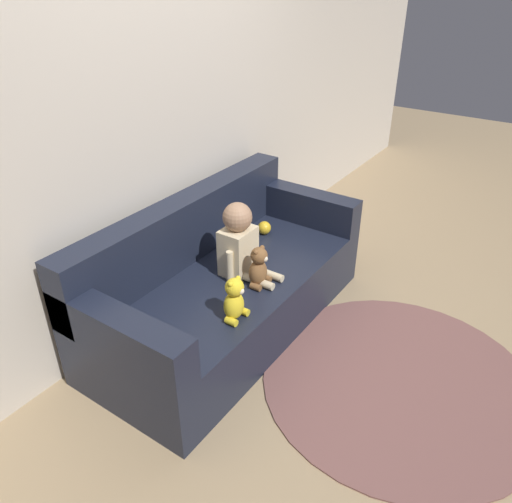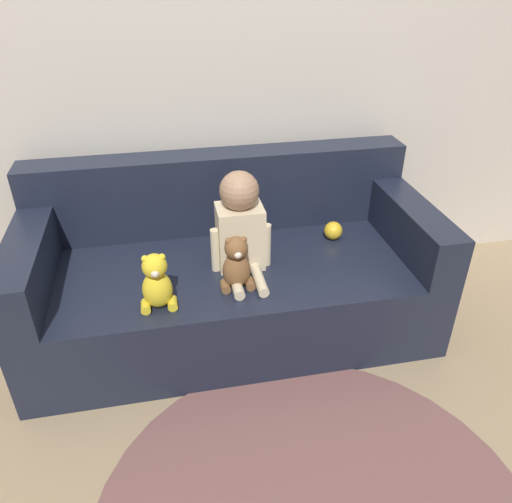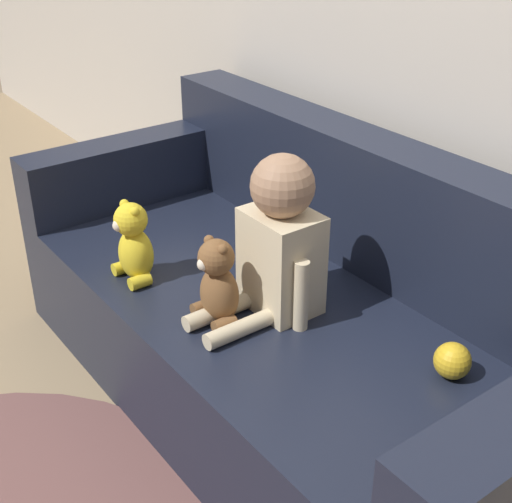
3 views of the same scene
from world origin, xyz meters
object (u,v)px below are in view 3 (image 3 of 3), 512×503
at_px(couch, 296,319).
at_px(toy_ball, 452,361).
at_px(teddy_bear_brown, 218,283).
at_px(person_baby, 278,242).
at_px(plush_toy_side, 134,244).

relative_size(couch, toy_ball, 20.55).
bearing_deg(toy_ball, teddy_bear_brown, -149.62).
xyz_separation_m(person_baby, teddy_bear_brown, (-0.05, -0.17, -0.09)).
relative_size(teddy_bear_brown, plush_toy_side, 0.99).
distance_m(couch, toy_ball, 0.56).
xyz_separation_m(person_baby, toy_ball, (0.50, 0.15, -0.16)).
bearing_deg(couch, toy_ball, 4.79).
relative_size(plush_toy_side, toy_ball, 2.72).
distance_m(teddy_bear_brown, toy_ball, 0.64).
distance_m(couch, plush_toy_side, 0.54).
xyz_separation_m(couch, teddy_bear_brown, (-0.01, -0.28, 0.22)).
height_order(person_baby, teddy_bear_brown, person_baby).
distance_m(couch, person_baby, 0.33).
relative_size(couch, teddy_bear_brown, 7.61).
bearing_deg(person_baby, plush_toy_side, -147.55).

